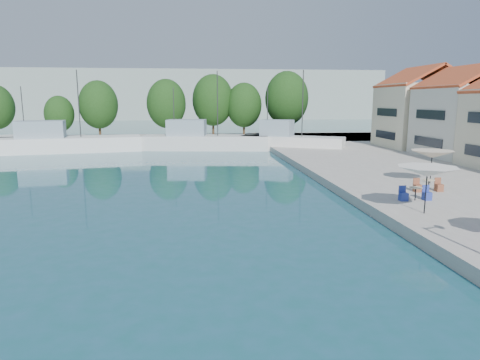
{
  "coord_description": "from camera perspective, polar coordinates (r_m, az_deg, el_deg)",
  "views": [
    {
      "loc": [
        -3.47,
        1.54,
        6.17
      ],
      "look_at": [
        -0.76,
        26.0,
        1.59
      ],
      "focal_mm": 32.0,
      "sensor_mm": 36.0,
      "label": 1
    }
  ],
  "objects": [
    {
      "name": "tree_03",
      "position": [
        69.45,
        -22.96,
        8.13
      ],
      "size": [
        4.26,
        4.26,
        6.3
      ],
      "color": "#3F2B19",
      "rests_on": "quay_far"
    },
    {
      "name": "tree_07",
      "position": [
        69.41,
        0.54,
        9.95
      ],
      "size": [
        5.67,
        5.67,
        8.4
      ],
      "color": "#3F2B19",
      "rests_on": "quay_far"
    },
    {
      "name": "building_06",
      "position": [
        56.59,
        23.03,
        9.04
      ],
      "size": [
        9.0,
        8.8,
        10.2
      ],
      "color": "beige",
      "rests_on": "quay_right"
    },
    {
      "name": "tree_08",
      "position": [
        69.76,
        6.24,
        10.75
      ],
      "size": [
        6.89,
        6.89,
        10.2
      ],
      "color": "#3F2B19",
      "rests_on": "quay_far"
    },
    {
      "name": "tree_05",
      "position": [
        67.46,
        -9.8,
        10.0
      ],
      "size": [
        5.97,
        5.97,
        8.84
      ],
      "color": "#3F2B19",
      "rests_on": "quay_far"
    },
    {
      "name": "cafe_table_03",
      "position": [
        28.97,
        23.81,
        -0.87
      ],
      "size": [
        1.82,
        0.7,
        0.76
      ],
      "color": "black",
      "rests_on": "quay_right"
    },
    {
      "name": "umbrella_white",
      "position": [
        23.01,
        23.72,
        1.03
      ],
      "size": [
        2.98,
        2.98,
        2.37
      ],
      "color": "black",
      "rests_on": "quay_right"
    },
    {
      "name": "building_05",
      "position": [
        48.92,
        28.16,
        8.25
      ],
      "size": [
        8.4,
        8.8,
        9.7
      ],
      "color": "beige",
      "rests_on": "quay_right"
    },
    {
      "name": "trawler_02",
      "position": [
        56.42,
        -22.67,
        4.55
      ],
      "size": [
        18.29,
        7.67,
        10.2
      ],
      "rotation": [
        0.0,
        0.0,
        0.18
      ],
      "color": "white",
      "rests_on": "ground"
    },
    {
      "name": "hill_east",
      "position": [
        183.68,
        7.49,
        10.4
      ],
      "size": [
        140.0,
        40.0,
        12.0
      ],
      "primitive_type": "cube",
      "color": "#8E9B92",
      "rests_on": "ground"
    },
    {
      "name": "tree_06",
      "position": [
        69.95,
        -3.63,
        10.57
      ],
      "size": [
        6.58,
        6.58,
        9.74
      ],
      "color": "#3F2B19",
      "rests_on": "quay_far"
    },
    {
      "name": "tree_04",
      "position": [
        69.12,
        -18.36,
        9.51
      ],
      "size": [
        5.8,
        5.8,
        8.59
      ],
      "color": "#3F2B19",
      "rests_on": "quay_far"
    },
    {
      "name": "trawler_04",
      "position": [
        53.9,
        6.55,
        5.05
      ],
      "size": [
        12.86,
        8.84,
        10.2
      ],
      "rotation": [
        0.0,
        0.0,
        -0.48
      ],
      "color": "silver",
      "rests_on": "ground"
    },
    {
      "name": "trawler_03",
      "position": [
        54.88,
        -5.06,
        5.17
      ],
      "size": [
        16.21,
        6.26,
        10.2
      ],
      "rotation": [
        0.0,
        0.0,
        -0.14
      ],
      "color": "silver",
      "rests_on": "ground"
    },
    {
      "name": "cafe_table_02",
      "position": [
        26.13,
        22.33,
        -1.92
      ],
      "size": [
        1.82,
        0.7,
        0.76
      ],
      "color": "black",
      "rests_on": "quay_right"
    },
    {
      "name": "hill_west",
      "position": [
        160.68,
        -16.12,
        10.79
      ],
      "size": [
        180.0,
        40.0,
        16.0
      ],
      "primitive_type": "cube",
      "color": "#8E9B92",
      "rests_on": "ground"
    },
    {
      "name": "quay_far",
      "position": [
        65.88,
        -10.28,
        5.27
      ],
      "size": [
        90.0,
        16.0,
        0.6
      ],
      "primitive_type": "cube",
      "color": "#A19A91",
      "rests_on": "ground"
    },
    {
      "name": "umbrella_cream",
      "position": [
        31.72,
        24.25,
        3.17
      ],
      "size": [
        2.84,
        2.84,
        2.26
      ],
      "color": "black",
      "rests_on": "quay_right"
    }
  ]
}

